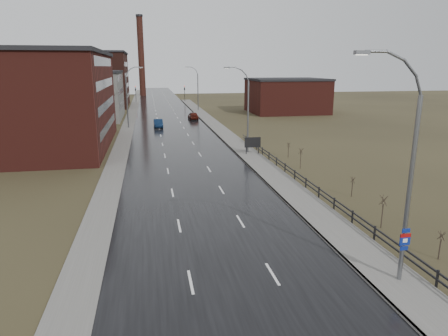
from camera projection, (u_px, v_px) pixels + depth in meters
name	position (u px, v px, depth m)	size (l,w,h in m)	color
ground	(250.00, 323.00, 18.15)	(320.00, 320.00, 0.00)	#2D2819
road	(172.00, 128.00, 75.28)	(14.00, 300.00, 0.06)	black
sidewalk_right	(248.00, 154.00, 53.00)	(3.20, 180.00, 0.18)	#595651
curb_right	(237.00, 154.00, 52.73)	(0.16, 180.00, 0.18)	slate
sidewalk_left	(127.00, 129.00, 73.80)	(2.40, 260.00, 0.12)	#595651
warehouse_near	(25.00, 100.00, 55.57)	(22.44, 28.56, 13.50)	#471914
warehouse_mid	(84.00, 95.00, 87.90)	(16.32, 20.40, 10.50)	slate
warehouse_far	(81.00, 79.00, 114.96)	(26.52, 24.48, 15.50)	#331611
building_right	(286.00, 96.00, 100.63)	(18.36, 16.32, 8.50)	#471914
smokestack	(141.00, 56.00, 156.10)	(2.70, 2.70, 30.70)	#331611
streetlight_main	(406.00, 175.00, 20.08)	(3.91, 0.29, 12.11)	slate
streetlight_right_mid	(246.00, 110.00, 52.52)	(3.36, 0.28, 11.35)	slate
streetlight_left	(128.00, 97.00, 74.37)	(3.36, 0.28, 11.35)	slate
streetlight_right_far	(197.00, 88.00, 103.94)	(3.36, 0.28, 11.35)	slate
guardrail	(309.00, 184.00, 37.26)	(0.10, 53.05, 1.10)	black
shrub_b	(440.00, 245.00, 23.95)	(0.44, 0.46, 1.81)	#382D23
shrub_c	(383.00, 211.00, 28.57)	(0.58, 0.61, 2.46)	#382D23
shrub_d	(352.00, 186.00, 35.60)	(0.44, 0.46, 1.83)	#382D23
shrub_e	(301.00, 158.00, 45.35)	(0.57, 0.60, 2.41)	#382D23
shrub_f	(288.00, 150.00, 51.17)	(0.46, 0.48, 1.91)	#382D23
billboard	(253.00, 143.00, 52.26)	(2.17, 0.17, 2.39)	black
traffic_light_left	(135.00, 88.00, 129.86)	(0.58, 2.73, 5.30)	black
traffic_light_right	(185.00, 87.00, 132.73)	(0.58, 2.73, 5.30)	black
car_near	(158.00, 124.00, 76.10)	(1.65, 4.73, 1.56)	#0B1D39
car_far	(193.00, 116.00, 87.80)	(1.93, 4.80, 1.63)	#41110A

